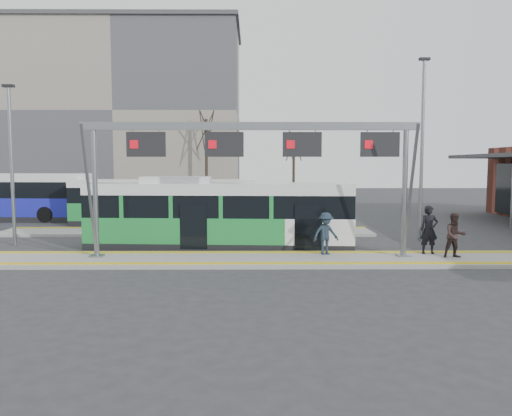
# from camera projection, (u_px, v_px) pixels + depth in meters

# --- Properties ---
(ground) EXTENTS (120.00, 120.00, 0.00)m
(ground) POSITION_uv_depth(u_px,v_px,m) (263.00, 261.00, 19.25)
(ground) COLOR #2D2D30
(ground) RESTS_ON ground
(platform_main) EXTENTS (22.00, 3.00, 0.15)m
(platform_main) POSITION_uv_depth(u_px,v_px,m) (263.00, 259.00, 19.24)
(platform_main) COLOR gray
(platform_main) RESTS_ON ground
(platform_second) EXTENTS (20.00, 3.00, 0.15)m
(platform_second) POSITION_uv_depth(u_px,v_px,m) (187.00, 232.00, 27.18)
(platform_second) COLOR gray
(platform_second) RESTS_ON ground
(tactile_main) EXTENTS (22.00, 2.65, 0.02)m
(tactile_main) POSITION_uv_depth(u_px,v_px,m) (263.00, 257.00, 19.24)
(tactile_main) COLOR yellow
(tactile_main) RESTS_ON platform_main
(tactile_second) EXTENTS (20.00, 0.35, 0.02)m
(tactile_second) POSITION_uv_depth(u_px,v_px,m) (189.00, 227.00, 28.32)
(tactile_second) COLOR yellow
(tactile_second) RESTS_ON platform_second
(gantry) EXTENTS (13.00, 1.68, 5.20)m
(gantry) POSITION_uv_depth(u_px,v_px,m) (254.00, 150.00, 19.13)
(gantry) COLOR slate
(gantry) RESTS_ON platform_main
(apartment_block) EXTENTS (24.50, 12.50, 18.40)m
(apartment_block) POSITION_uv_depth(u_px,v_px,m) (128.00, 114.00, 54.21)
(apartment_block) COLOR gray
(apartment_block) RESTS_ON ground
(hero_bus) EXTENTS (11.77, 3.20, 3.20)m
(hero_bus) POSITION_uv_depth(u_px,v_px,m) (219.00, 215.00, 22.24)
(hero_bus) COLOR black
(hero_bus) RESTS_ON ground
(bg_bus_green) EXTENTS (11.34, 3.03, 2.80)m
(bg_bus_green) POSITION_uv_depth(u_px,v_px,m) (164.00, 203.00, 30.84)
(bg_bus_green) COLOR black
(bg_bus_green) RESTS_ON ground
(bg_bus_blue) EXTENTS (12.14, 3.33, 3.13)m
(bg_bus_blue) POSITION_uv_depth(u_px,v_px,m) (1.00, 197.00, 33.25)
(bg_bus_blue) COLOR black
(bg_bus_blue) RESTS_ON ground
(passenger_a) EXTENTS (0.72, 0.47, 1.95)m
(passenger_a) POSITION_uv_depth(u_px,v_px,m) (429.00, 230.00, 19.98)
(passenger_a) COLOR black
(passenger_a) RESTS_ON platform_main
(passenger_b) EXTENTS (0.84, 0.66, 1.72)m
(passenger_b) POSITION_uv_depth(u_px,v_px,m) (455.00, 235.00, 19.18)
(passenger_b) COLOR #2E201E
(passenger_b) RESTS_ON platform_main
(passenger_c) EXTENTS (1.23, 0.95, 1.68)m
(passenger_c) POSITION_uv_depth(u_px,v_px,m) (326.00, 234.00, 19.84)
(passenger_c) COLOR #1E2B37
(passenger_c) RESTS_ON platform_main
(tree_left) EXTENTS (1.40, 1.40, 9.03)m
(tree_left) POSITION_uv_depth(u_px,v_px,m) (206.00, 131.00, 46.71)
(tree_left) COLOR #382B21
(tree_left) RESTS_ON ground
(tree_mid) EXTENTS (1.40, 1.40, 7.31)m
(tree_mid) POSITION_uv_depth(u_px,v_px,m) (294.00, 147.00, 51.24)
(tree_mid) COLOR #382B21
(tree_mid) RESTS_ON ground
(tree_far) EXTENTS (1.40, 1.40, 7.09)m
(tree_far) POSITION_uv_depth(u_px,v_px,m) (56.00, 148.00, 49.54)
(tree_far) COLOR #382B21
(tree_far) RESTS_ON ground
(lamp_west) EXTENTS (0.50, 0.25, 7.31)m
(lamp_west) POSITION_uv_depth(u_px,v_px,m) (12.00, 161.00, 22.62)
(lamp_west) COLOR slate
(lamp_west) RESTS_ON ground
(lamp_east) EXTENTS (0.50, 0.25, 8.79)m
(lamp_east) POSITION_uv_depth(u_px,v_px,m) (422.00, 146.00, 24.03)
(lamp_east) COLOR slate
(lamp_east) RESTS_ON ground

